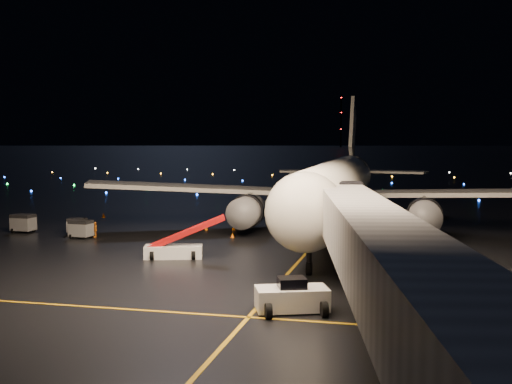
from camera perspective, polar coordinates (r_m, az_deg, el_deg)
ground at (r=343.88m, az=10.00°, el=3.02°), size 2000.00×2000.00×0.00m
lane_centre at (r=59.52m, az=5.20°, el=-4.65°), size 0.25×80.00×0.02m
jet_bridge at (r=19.70m, az=14.40°, el=-14.28°), size 14.00×58.00×6.60m
airliner at (r=69.08m, az=7.37°, el=3.12°), size 56.13×53.43×15.61m
pushback_tug at (r=36.58m, az=3.21°, el=-9.06°), size 4.51×3.38×1.92m
belt_loader at (r=52.78m, az=-7.36°, el=-4.06°), size 7.09×3.72×3.32m
crew_c at (r=65.36m, az=-14.10°, el=-3.26°), size 0.64×0.98×1.55m
safety_cone_0 at (r=63.35m, az=-2.11°, el=-3.87°), size 0.52×0.52×0.46m
safety_cone_1 at (r=68.71m, az=-4.44°, el=-3.21°), size 0.46×0.46×0.45m
safety_cone_2 at (r=68.50m, az=-2.01°, el=-3.21°), size 0.43×0.43×0.47m
safety_cone_3 at (r=81.69m, az=-13.40°, el=-2.03°), size 0.60×0.60×0.53m
radio_mast at (r=787.57m, az=7.57°, el=6.28°), size 1.80×1.80×64.00m
taxiway_lights at (r=150.82m, az=5.62°, el=1.07°), size 164.00×92.00×0.36m
baggage_cart_0 at (r=65.19m, az=-15.29°, el=-3.21°), size 2.20×1.64×1.76m
baggage_cart_1 at (r=68.50m, az=-15.62°, el=-2.92°), size 2.06×1.62×1.57m
baggage_cart_2 at (r=71.05m, az=-19.99°, el=-2.63°), size 2.30×1.67×1.89m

